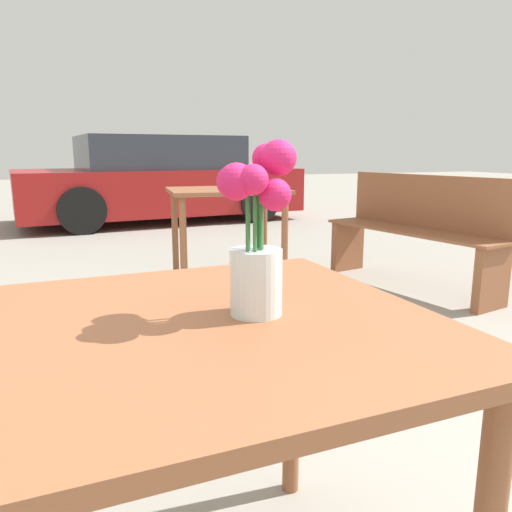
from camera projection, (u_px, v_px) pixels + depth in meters
table_front at (214, 369)px, 0.96m from camera, size 0.84×0.85×0.71m
flower_vase at (255, 235)px, 0.93m from camera, size 0.15×0.16×0.33m
bench_middle at (417, 228)px, 3.79m from camera, size 0.64×1.52×0.85m
table_back at (227, 205)px, 3.80m from camera, size 0.93×0.75×0.75m
parked_car at (159, 181)px, 7.45m from camera, size 4.14×2.10×1.24m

